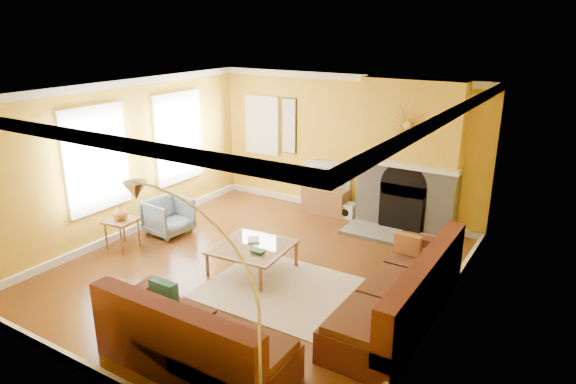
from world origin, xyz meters
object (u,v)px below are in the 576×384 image
Objects in this scene: armchair at (169,216)px; arc_lamp at (203,316)px; side_table at (123,234)px; coffee_table at (253,258)px; sectional_sofa at (301,282)px; media_console at (326,200)px.

armchair is 4.79m from arc_lamp.
arc_lamp is at bearing -31.05° from side_table.
sectional_sofa is at bearing -27.75° from coffee_table.
media_console is 0.40× the size of arc_lamp.
sectional_sofa is 1.41m from coffee_table.
sectional_sofa is at bearing -101.23° from armchair.
arc_lamp is at bearing -84.67° from sectional_sofa.
media_console is at bearing 106.77° from arc_lamp.
armchair is (-1.86, -2.44, 0.07)m from media_console.
arc_lamp is (1.42, -2.72, 0.91)m from coffee_table.
sectional_sofa reaches higher than media_console.
arc_lamp is at bearing -125.21° from armchair.
media_console reaches higher than coffee_table.
arc_lamp is (3.54, -3.12, 0.80)m from armchair.
media_console is at bearing 95.08° from coffee_table.
sectional_sofa is 3.56m from side_table.
sectional_sofa is 2.19m from arc_lamp.
sectional_sofa is at bearing -66.99° from media_console.
side_table is (-3.55, 0.18, -0.19)m from sectional_sofa.
side_table is 0.23× the size of arc_lamp.
coffee_table is 3.20m from arc_lamp.
arc_lamp is at bearing -62.37° from coffee_table.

